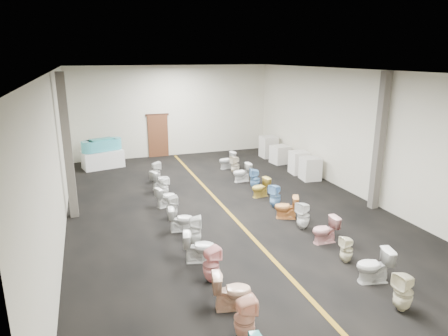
{
  "coord_description": "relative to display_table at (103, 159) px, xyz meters",
  "views": [
    {
      "loc": [
        -4.12,
        -11.77,
        4.95
      ],
      "look_at": [
        0.3,
        1.0,
        1.13
      ],
      "focal_mm": 32.0,
      "sensor_mm": 36.0,
      "label": 1
    }
  ],
  "objects": [
    {
      "name": "toilet_right_1",
      "position": [
        5.26,
        -11.98,
        0.01
      ],
      "size": [
        0.86,
        0.61,
        0.8
      ],
      "primitive_type": "imported",
      "rotation": [
        0.0,
        0.0,
        -1.79
      ],
      "color": "silver",
      "rests_on": "floor"
    },
    {
      "name": "wall_front",
      "position": [
        3.58,
        -14.67,
        1.86
      ],
      "size": [
        10.0,
        0.0,
        10.0
      ],
      "primitive_type": "plane",
      "rotation": [
        -1.57,
        0.0,
        0.0
      ],
      "color": "beige",
      "rests_on": "ground"
    },
    {
      "name": "toilet_left_11",
      "position": [
        1.92,
        -2.88,
        0.02
      ],
      "size": [
        0.44,
        0.43,
        0.82
      ],
      "primitive_type": "imported",
      "rotation": [
        0.0,
        0.0,
        1.75
      ],
      "color": "white",
      "rests_on": "floor"
    },
    {
      "name": "toilet_left_8",
      "position": [
        1.75,
        -5.79,
        -0.04
      ],
      "size": [
        0.77,
        0.59,
        0.7
      ],
      "primitive_type": "imported",
      "rotation": [
        0.0,
        0.0,
        1.9
      ],
      "color": "white",
      "rests_on": "floor"
    },
    {
      "name": "toilet_left_9",
      "position": [
        1.9,
        -4.76,
        -0.04
      ],
      "size": [
        0.41,
        0.41,
        0.7
      ],
      "primitive_type": "imported",
      "rotation": [
        0.0,
        0.0,
        1.91
      ],
      "color": "white",
      "rests_on": "floor"
    },
    {
      "name": "toilet_right_10",
      "position": [
        5.32,
        -3.0,
        0.02
      ],
      "size": [
        0.45,
        0.44,
        0.82
      ],
      "primitive_type": "imported",
      "rotation": [
        0.0,
        0.0,
        -1.35
      ],
      "color": "beige",
      "rests_on": "floor"
    },
    {
      "name": "toilet_right_2",
      "position": [
        5.23,
        -11.02,
        -0.05
      ],
      "size": [
        0.33,
        0.33,
        0.68
      ],
      "primitive_type": "imported",
      "rotation": [
        0.0,
        0.0,
        -1.63
      ],
      "color": "#F5EDC8",
      "rests_on": "floor"
    },
    {
      "name": "toilet_left_5",
      "position": [
        1.93,
        -8.86,
        0.02
      ],
      "size": [
        0.45,
        0.44,
        0.82
      ],
      "primitive_type": "imported",
      "rotation": [
        0.0,
        0.0,
        1.34
      ],
      "color": "silver",
      "rests_on": "floor"
    },
    {
      "name": "appliance_crate_a",
      "position": [
        7.98,
        -4.7,
        0.08
      ],
      "size": [
        0.79,
        0.79,
        0.93
      ],
      "primitive_type": "cube",
      "rotation": [
        0.0,
        0.0,
        -0.09
      ],
      "color": "silver",
      "rests_on": "floor"
    },
    {
      "name": "toilet_left_1",
      "position": [
        1.81,
        -12.79,
        0.03
      ],
      "size": [
        0.39,
        0.38,
        0.85
      ],
      "primitive_type": "imported",
      "rotation": [
        0.0,
        0.0,
        1.56
      ],
      "color": "#EDA98C",
      "rests_on": "floor"
    },
    {
      "name": "wall_left",
      "position": [
        -1.42,
        -6.67,
        1.86
      ],
      "size": [
        0.0,
        16.0,
        16.0
      ],
      "primitive_type": "plane",
      "rotation": [
        1.57,
        0.0,
        1.57
      ],
      "color": "beige",
      "rests_on": "ground"
    },
    {
      "name": "column_right",
      "position": [
        8.33,
        -8.17,
        1.86
      ],
      "size": [
        0.25,
        0.25,
        4.5
      ],
      "primitive_type": "cube",
      "color": "#59544C",
      "rests_on": "floor"
    },
    {
      "name": "toilet_right_3",
      "position": [
        5.33,
        -9.91,
        -0.02
      ],
      "size": [
        0.74,
        0.43,
        0.74
      ],
      "primitive_type": "imported",
      "rotation": [
        0.0,
        0.0,
        -1.59
      ],
      "color": "#E3A09E",
      "rests_on": "floor"
    },
    {
      "name": "toilet_right_9",
      "position": [
        5.22,
        -4.04,
        -0.01
      ],
      "size": [
        0.76,
        0.46,
        0.76
      ],
      "primitive_type": "imported",
      "rotation": [
        0.0,
        0.0,
        -1.52
      ],
      "color": "white",
      "rests_on": "floor"
    },
    {
      "name": "floor",
      "position": [
        3.58,
        -6.67,
        -0.39
      ],
      "size": [
        16.0,
        16.0,
        0.0
      ],
      "primitive_type": "plane",
      "color": "black",
      "rests_on": "ground"
    },
    {
      "name": "toilet_left_6",
      "position": [
        1.78,
        -7.87,
        -0.03
      ],
      "size": [
        0.76,
        0.5,
        0.73
      ],
      "primitive_type": "imported",
      "rotation": [
        0.0,
        0.0,
        1.44
      ],
      "color": "silver",
      "rests_on": "floor"
    },
    {
      "name": "wall_back",
      "position": [
        3.58,
        1.33,
        1.86
      ],
      "size": [
        10.0,
        0.0,
        10.0
      ],
      "primitive_type": "plane",
      "rotation": [
        1.57,
        0.0,
        0.0
      ],
      "color": "beige",
      "rests_on": "ground"
    },
    {
      "name": "toilet_left_2",
      "position": [
        1.9,
        -11.85,
        0.01
      ],
      "size": [
        0.86,
        0.6,
        0.8
      ],
      "primitive_type": "imported",
      "rotation": [
        0.0,
        0.0,
        1.36
      ],
      "color": "#DFAD8E",
      "rests_on": "floor"
    },
    {
      "name": "bathtub",
      "position": [
        0.0,
        0.0,
        0.68
      ],
      "size": [
        1.78,
        1.09,
        0.55
      ],
      "rotation": [
        0.0,
        0.0,
        0.37
      ],
      "color": "#3FAAB7",
      "rests_on": "display_table"
    },
    {
      "name": "appliance_crate_c",
      "position": [
        7.98,
        -1.95,
        0.03
      ],
      "size": [
        0.83,
        0.83,
        0.84
      ],
      "primitive_type": "cube",
      "rotation": [
        0.0,
        0.0,
        0.13
      ],
      "color": "silver",
      "rests_on": "floor"
    },
    {
      "name": "toilet_left_3",
      "position": [
        1.82,
        -10.75,
        0.03
      ],
      "size": [
        0.47,
        0.46,
        0.83
      ],
      "primitive_type": "imported",
      "rotation": [
        0.0,
        0.0,
        1.83
      ],
      "color": "pink",
      "rests_on": "floor"
    },
    {
      "name": "toilet_right_5",
      "position": [
        5.13,
        -8.04,
        -0.02
      ],
      "size": [
        0.83,
        0.68,
        0.74
      ],
      "primitive_type": "imported",
      "rotation": [
        0.0,
        0.0,
        -2.01
      ],
      "color": "#E08F46",
      "rests_on": "floor"
    },
    {
      "name": "appliance_crate_d",
      "position": [
        7.98,
        -0.69,
        0.14
      ],
      "size": [
        0.76,
        0.76,
        1.06
      ],
      "primitive_type": "cube",
      "rotation": [
        0.0,
        0.0,
        0.01
      ],
      "color": "silver",
      "rests_on": "floor"
    },
    {
      "name": "toilet_right_8",
      "position": [
        5.34,
        -5.08,
        0.01
      ],
      "size": [
        0.43,
        0.42,
        0.8
      ],
      "primitive_type": "imported",
      "rotation": [
        0.0,
        0.0,
        -1.76
      ],
      "color": "#6598CB",
      "rests_on": "floor"
    },
    {
      "name": "column_left",
      "position": [
        -1.17,
        -5.67,
        1.86
      ],
      "size": [
        0.25,
        0.25,
        4.5
      ],
      "primitive_type": "cube",
      "color": "#59544C",
      "rests_on": "floor"
    },
    {
      "name": "toilet_left_7",
      "position": [
        1.74,
        -6.88,
        -0.02
      ],
      "size": [
        0.36,
        0.35,
        0.75
      ],
      "primitive_type": "imported",
      "rotation": [
        0.0,
        0.0,
        1.62
      ],
      "color": "silver",
      "rests_on": "floor"
    },
    {
      "name": "aisle_stripe",
      "position": [
        3.58,
        -6.67,
        -0.39
      ],
      "size": [
        0.12,
        15.6,
        0.01
      ],
      "primitive_type": "cube",
      "color": "#896214",
      "rests_on": "floor"
    },
    {
      "name": "toilet_left_10",
      "position": [
        1.91,
        -3.87,
        -0.02
      ],
      "size": [
        0.83,
        0.67,
        0.74
      ],
      "primitive_type": "imported",
      "rotation": [
        0.0,
        0.0,
        1.99
      ],
      "color": "silver",
      "rests_on": "floor"
    },
    {
      "name": "back_door",
      "position": [
        2.78,
        1.27,
        0.66
      ],
      "size": [
        1.0,
        0.1,
        2.1
      ],
      "primitive_type": "cube",
      "color": "#562D19",
      "rests_on": "floor"
    },
    {
      "name": "ceiling",
      "position": [
        3.58,
        -6.67,
        4.11
      ],
      "size": [
        16.0,
        16.0,
        0.0
      ],
      "primitive_type": "plane",
      "rotation": [
        3.14,
        0.0,
        0.0
      ],
      "color": "black",
      "rests_on": "ground"
    },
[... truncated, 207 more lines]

